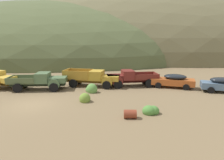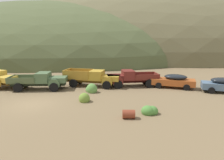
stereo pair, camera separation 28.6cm
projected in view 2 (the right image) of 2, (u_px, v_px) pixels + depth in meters
The scene contains 11 objects.
ground_plane at pixel (32, 104), 16.94m from camera, with size 300.00×300.00×0.00m, color brown.
hill_far_left at pixel (55, 53), 76.06m from camera, with size 115.94×89.22×34.67m, color #4C5633.
hill_distant at pixel (135, 53), 73.48m from camera, with size 116.80×72.54×43.80m, color brown.
truck_weathered_green at pixel (43, 81), 21.70m from camera, with size 6.37×3.47×1.89m.
truck_mustard at pixel (96, 78), 23.01m from camera, with size 6.58×2.49×1.91m.
truck_oxblood at pixel (129, 78), 23.16m from camera, with size 6.25×3.70×1.89m.
car_oxide_orange at pixel (171, 81), 22.53m from camera, with size 5.23×2.36×1.57m.
oil_drum_spare at pixel (129, 114), 13.98m from camera, with size 0.98×0.76×0.62m.
bush_near_barrel at pixel (85, 99), 17.72m from camera, with size 1.00×1.03×1.04m.
bush_front_left at pixel (91, 89), 20.73m from camera, with size 1.37×1.22×1.22m.
bush_front_right at pixel (150, 111), 14.83m from camera, with size 1.27×1.01×0.84m.
Camera 2 is at (9.86, -14.50, 5.60)m, focal length 31.73 mm.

